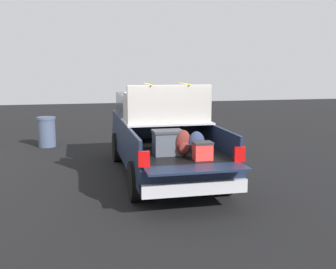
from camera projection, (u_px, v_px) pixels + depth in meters
name	position (u px, v px, depth m)	size (l,w,h in m)	color
ground_plane	(163.00, 175.00, 9.96)	(40.00, 40.00, 0.00)	black
pickup_truck	(159.00, 134.00, 10.15)	(6.05, 2.06, 2.23)	#162138
trash_can	(47.00, 132.00, 13.41)	(0.60, 0.60, 0.98)	#3F4C66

